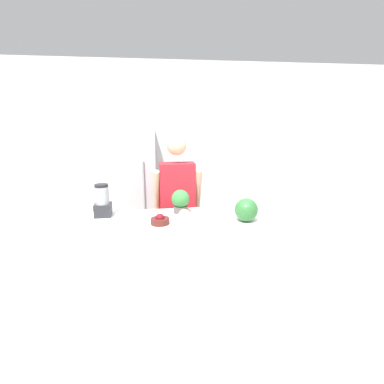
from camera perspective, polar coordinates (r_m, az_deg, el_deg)
ground_plane at (r=2.88m, az=1.25°, el=-25.95°), size 14.00×14.00×0.00m
wall_back at (r=4.31m, az=-3.06°, el=6.60°), size 8.00×0.06×2.60m
counter_island at (r=2.92m, az=0.10°, el=-14.07°), size 1.90×0.75×0.95m
refrigerator at (r=4.04m, az=-12.16°, el=-0.46°), size 0.75×0.65×1.73m
person at (r=3.39m, az=-2.79°, el=-2.98°), size 0.53×0.27×1.67m
cutting_board at (r=2.69m, az=9.88°, el=-5.63°), size 0.42×0.27×0.01m
watermelon at (r=2.67m, az=10.30°, el=-3.39°), size 0.20×0.20×0.20m
bowl_cherries at (r=2.63m, az=-6.11°, el=-5.37°), size 0.16×0.16×0.09m
bowl_cream at (r=2.67m, az=-1.48°, el=-4.71°), size 0.13×0.13×0.11m
blender at (r=2.92m, az=-16.70°, el=-1.79°), size 0.15×0.15×0.31m
potted_plant at (r=2.90m, az=-2.21°, el=-1.69°), size 0.17×0.17×0.23m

